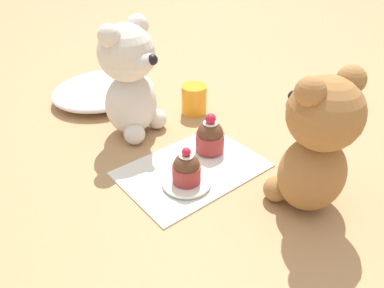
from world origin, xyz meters
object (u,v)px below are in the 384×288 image
object	(u,v)px
cupcake_near_cream_bear	(210,137)
juice_glass	(194,99)
teddy_bear_cream	(130,80)
cupcake_near_tan_bear	(186,169)
teddy_bear_tan	(316,144)
saucer_plate	(187,182)

from	to	relation	value
cupcake_near_cream_bear	juice_glass	world-z (taller)	cupcake_near_cream_bear
teddy_bear_cream	cupcake_near_tan_bear	bearing A→B (deg)	-115.28
teddy_bear_cream	teddy_bear_tan	xyz separation A→B (m)	(0.09, -0.36, -0.00)
cupcake_near_tan_bear	saucer_plate	bearing A→B (deg)	-90.00
teddy_bear_tan	cupcake_near_cream_bear	bearing A→B (deg)	-74.11
teddy_bear_tan	saucer_plate	xyz separation A→B (m)	(-0.12, 0.15, -0.10)
teddy_bear_cream	teddy_bear_tan	size ratio (longest dim) A/B	1.02
teddy_bear_tan	cupcake_near_tan_bear	distance (m)	0.21
cupcake_near_cream_bear	juice_glass	bearing A→B (deg)	61.24
cupcake_near_tan_bear	teddy_bear_cream	bearing A→B (deg)	82.48
teddy_bear_cream	cupcake_near_cream_bear	world-z (taller)	teddy_bear_cream
cupcake_near_cream_bear	juice_glass	size ratio (longest dim) A/B	1.19
teddy_bear_tan	cupcake_near_tan_bear	world-z (taller)	teddy_bear_tan
cupcake_near_cream_bear	teddy_bear_cream	bearing A→B (deg)	113.74
teddy_bear_cream	juice_glass	size ratio (longest dim) A/B	3.55
saucer_plate	juice_glass	size ratio (longest dim) A/B	1.27
teddy_bear_tan	saucer_plate	distance (m)	0.22
saucer_plate	cupcake_near_tan_bear	xyz separation A→B (m)	(0.00, 0.00, 0.03)
teddy_bear_tan	cupcake_near_cream_bear	xyz separation A→B (m)	(-0.02, 0.20, -0.08)
cupcake_near_cream_bear	teddy_bear_tan	bearing A→B (deg)	-83.39
teddy_bear_cream	cupcake_near_tan_bear	world-z (taller)	teddy_bear_cream
teddy_bear_cream	saucer_plate	distance (m)	0.23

